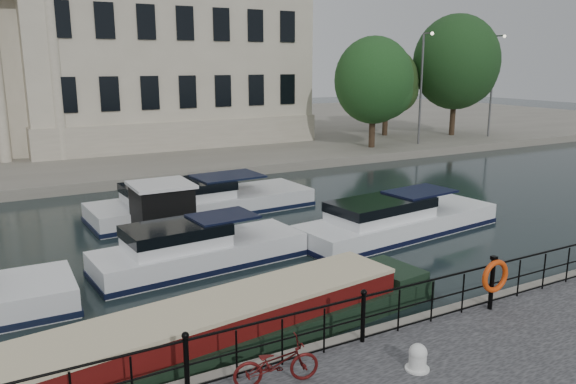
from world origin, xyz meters
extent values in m
plane|color=black|center=(0.00, 0.00, 0.00)|extent=(160.00, 160.00, 0.00)
cube|color=#6B665B|center=(0.00, 39.00, 0.28)|extent=(120.00, 42.00, 0.55)
cylinder|color=black|center=(-4.00, -2.25, 1.10)|extent=(0.10, 0.10, 1.10)
sphere|color=black|center=(-4.00, -2.25, 1.70)|extent=(0.14, 0.14, 0.14)
cylinder|color=black|center=(0.00, -2.25, 1.10)|extent=(0.10, 0.10, 1.10)
sphere|color=black|center=(0.00, -2.25, 1.70)|extent=(0.14, 0.14, 0.14)
cylinder|color=black|center=(4.00, -2.25, 1.10)|extent=(0.10, 0.10, 1.10)
sphere|color=black|center=(4.00, -2.25, 1.70)|extent=(0.14, 0.14, 0.14)
cylinder|color=black|center=(0.00, -2.25, 1.60)|extent=(24.00, 0.05, 0.05)
cylinder|color=black|center=(0.00, -2.25, 1.10)|extent=(24.00, 0.04, 0.04)
cylinder|color=black|center=(0.00, -2.25, 0.63)|extent=(24.00, 0.04, 0.04)
cube|color=#ADA38C|center=(6.00, 33.00, 7.55)|extent=(20.00, 14.00, 14.00)
cube|color=#9E937F|center=(6.00, 33.00, 1.55)|extent=(20.30, 14.30, 2.00)
cube|color=#ADA38C|center=(-3.33, 29.02, 6.05)|extent=(5.73, 4.06, 11.00)
cylinder|color=#ADA38C|center=(-2.28, 26.16, 5.45)|extent=(0.70, 0.70, 9.80)
cylinder|color=#59595B|center=(22.00, 20.50, 4.55)|extent=(0.16, 0.16, 8.00)
sphere|color=#FFF2CC|center=(22.00, 19.65, 8.50)|extent=(0.24, 0.24, 0.24)
cylinder|color=#59595B|center=(30.00, 21.00, 4.55)|extent=(0.16, 0.16, 8.00)
sphere|color=#FFF2CC|center=(30.00, 20.15, 8.50)|extent=(0.24, 0.24, 0.24)
imported|color=#470D0C|center=(-2.44, -2.81, 0.99)|extent=(1.76, 0.91, 0.88)
cylinder|color=silver|center=(0.27, -3.72, 0.73)|extent=(0.35, 0.35, 0.37)
sphere|color=silver|center=(0.27, -3.72, 0.92)|extent=(0.37, 0.37, 0.37)
cylinder|color=silver|center=(0.27, -3.72, 0.57)|extent=(0.49, 0.49, 0.03)
cylinder|color=black|center=(3.77, -2.44, 1.22)|extent=(0.11, 0.11, 1.33)
cube|color=black|center=(3.77, -2.44, 1.88)|extent=(0.13, 0.13, 0.09)
torus|color=#DB3E0B|center=(3.77, -2.52, 1.44)|extent=(0.84, 0.13, 0.84)
cube|color=black|center=(-3.73, -0.32, 0.10)|extent=(15.22, 3.84, 0.91)
cube|color=#530C0B|center=(-3.73, -0.32, 0.75)|extent=(12.19, 3.17, 0.70)
cube|color=#C8B891|center=(-3.73, -0.32, 1.15)|extent=(12.19, 3.23, 0.10)
cube|color=#6B665B|center=(-1.08, 8.97, 0.05)|extent=(3.02, 2.52, 0.25)
cube|color=black|center=(-1.08, 8.97, 1.10)|extent=(2.02, 2.02, 1.80)
cube|color=silver|center=(-1.08, 8.97, 2.05)|extent=(2.22, 2.22, 0.12)
cube|color=silver|center=(-0.91, 5.34, 0.20)|extent=(7.06, 2.78, 1.20)
cube|color=black|center=(-0.91, 5.34, 0.12)|extent=(7.13, 2.81, 0.18)
cube|color=silver|center=(-1.73, 5.28, 1.05)|extent=(3.24, 2.08, 0.90)
cube|color=black|center=(-0.08, 5.40, 1.55)|extent=(2.19, 1.73, 0.08)
cube|color=white|center=(7.06, 4.87, 0.20)|extent=(9.01, 3.38, 1.20)
cube|color=black|center=(7.06, 4.87, 0.12)|extent=(9.10, 3.42, 0.18)
cube|color=white|center=(6.01, 4.75, 1.05)|extent=(4.15, 2.42, 0.90)
cube|color=black|center=(8.11, 4.98, 1.55)|extent=(2.81, 1.98, 0.08)
cube|color=silver|center=(1.54, 11.49, 0.20)|extent=(9.91, 3.46, 1.20)
cube|color=black|center=(1.54, 11.49, 0.12)|extent=(10.01, 3.50, 0.18)
cube|color=silver|center=(0.37, 11.43, 1.05)|extent=(4.52, 2.66, 0.90)
cube|color=black|center=(2.71, 11.55, 1.55)|extent=(3.03, 2.23, 0.08)
cylinder|color=black|center=(17.87, 20.81, 1.83)|extent=(0.44, 0.44, 2.55)
ellipsoid|color=#153F14|center=(17.87, 20.81, 5.29)|extent=(5.54, 5.54, 6.12)
sphere|color=#153F14|center=(18.47, 20.41, 4.56)|extent=(4.08, 4.08, 4.08)
cylinder|color=black|center=(23.02, 25.75, 1.74)|extent=(0.44, 0.44, 2.38)
ellipsoid|color=#1F3B12|center=(23.02, 25.75, 4.96)|extent=(5.16, 5.16, 5.70)
sphere|color=#1F3B12|center=(23.62, 25.35, 4.28)|extent=(3.80, 3.80, 3.80)
cylinder|color=black|center=(28.03, 23.13, 2.16)|extent=(0.44, 0.44, 3.22)
ellipsoid|color=#123510|center=(28.03, 23.13, 6.53)|extent=(6.99, 6.99, 7.73)
sphere|color=#123510|center=(28.63, 22.73, 5.61)|extent=(5.15, 5.15, 5.15)
camera|label=1|loc=(-6.90, -11.28, 6.53)|focal=35.00mm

